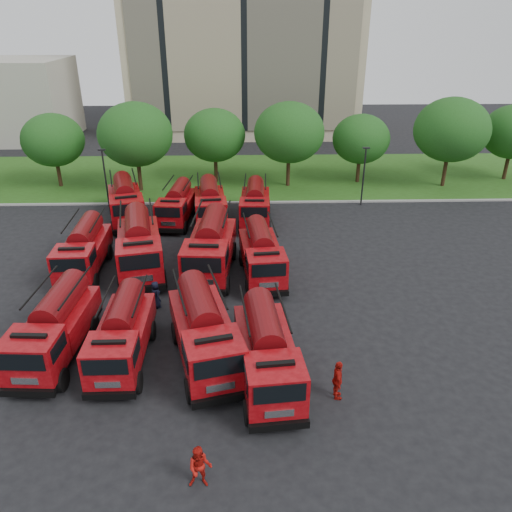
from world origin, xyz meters
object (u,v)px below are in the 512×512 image
Objects in this scene: fire_truck_10 at (210,204)px; fire_truck_1 at (122,334)px; fire_truck_5 at (139,245)px; firefighter_0 at (257,382)px; firefighter_3 at (266,325)px; fire_truck_2 at (204,331)px; fire_truck_3 at (267,352)px; fire_truck_11 at (255,204)px; firefighter_4 at (157,307)px; fire_truck_0 at (55,327)px; fire_truck_7 at (262,254)px; fire_truck_9 at (177,205)px; fire_truck_6 at (210,247)px; firefighter_1 at (201,485)px; fire_truck_8 at (126,202)px; firefighter_5 at (262,274)px; firefighter_2 at (336,397)px; fire_truck_4 at (84,250)px.

fire_truck_1 is at bearing -105.74° from fire_truck_10.
fire_truck_5 is (-0.88, 9.46, 0.28)m from fire_truck_1.
fire_truck_1 reaches higher than firefighter_0.
fire_truck_5 reaches higher than firefighter_3.
fire_truck_2 is 3.30m from fire_truck_3.
firefighter_4 is (-6.00, -12.83, -1.51)m from fire_truck_11.
fire_truck_10 is at bearing -43.95° from firefighter_4.
fire_truck_0 is at bearing 144.05° from firefighter_0.
fire_truck_7 is (7.85, -1.06, -0.23)m from fire_truck_5.
fire_truck_9 is at bearing -32.21° from firefighter_4.
fire_truck_7 is 4.24× the size of firefighter_4.
fire_truck_11 reaches higher than firefighter_4.
fire_truck_7 is 5.83m from firefighter_3.
firefighter_1 is at bearing -84.07° from fire_truck_6.
fire_truck_0 is 4.31× the size of firefighter_3.
fire_truck_0 is 0.93× the size of fire_truck_8.
fire_truck_7 reaches higher than fire_truck_1.
fire_truck_5 reaches higher than fire_truck_11.
fire_truck_2 is 1.17× the size of fire_truck_9.
fire_truck_7 is at bearing 83.66° from fire_truck_3.
fire_truck_0 is 6.18m from firefighter_4.
firefighter_5 is at bearing -86.55° from firefighter_3.
fire_truck_1 is 10.92m from fire_truck_7.
firefighter_1 is at bearing -88.15° from fire_truck_8.
fire_truck_10 is 3.95× the size of firefighter_1.
firefighter_2 is at bearing -72.66° from fire_truck_8.
fire_truck_10 is (6.75, -0.43, -0.09)m from fire_truck_8.
fire_truck_4 is 0.85× the size of fire_truck_5.
fire_truck_9 is 2.68m from fire_truck_10.
fire_truck_3 is at bearing -77.48° from fire_truck_8.
fire_truck_6 is 9.11m from fire_truck_11.
fire_truck_2 reaches higher than firefighter_0.
fire_truck_9 is at bearing -67.72° from firefighter_5.
fire_truck_4 is 3.56m from fire_truck_5.
firefighter_0 is at bearing -86.20° from fire_truck_10.
fire_truck_4 is 1.03× the size of fire_truck_11.
fire_truck_7 is at bearing -57.68° from fire_truck_8.
fire_truck_8 is (-2.64, 8.60, -0.12)m from fire_truck_5.
fire_truck_0 is 9.33m from fire_truck_5.
fire_truck_3 is at bearing -14.71° from fire_truck_1.
fire_truck_6 is 1.21× the size of fire_truck_9.
fire_truck_1 is at bearing 137.27° from firefighter_4.
fire_truck_2 is at bearing -96.63° from fire_truck_11.
fire_truck_2 is at bearing -82.82° from fire_truck_8.
fire_truck_6 reaches higher than firefighter_1.
fire_truck_8 is 4.67× the size of firefighter_4.
fire_truck_6 is 1.04× the size of fire_truck_8.
fire_truck_11 is (2.88, 17.77, -0.16)m from fire_truck_2.
fire_truck_2 is 6.75m from firefighter_2.
fire_truck_0 is 19.91m from fire_truck_11.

